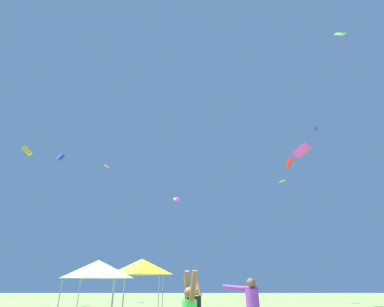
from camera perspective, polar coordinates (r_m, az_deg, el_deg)
The scene contains 11 objects.
canopy_tent_white at distance 16.04m, azimuth -18.75°, elevation -21.49°, with size 2.65×2.65×2.83m.
canopy_tent_yellow at distance 20.86m, azimuth -10.26°, elevation -21.83°, with size 3.08×3.08×3.30m.
kite_blue_delta at distance 41.31m, azimuth 24.14°, elevation 4.68°, with size 0.61×0.79×0.62m.
kite_red_box at distance 32.23m, azimuth 19.30°, elevation -1.86°, with size 0.84×1.19×2.45m.
kite_lime_diamond at distance 27.50m, azimuth 28.09°, elevation 20.80°, with size 0.87×0.83×2.26m.
kite_lime_delta at distance 36.37m, azimuth 17.94°, elevation -5.32°, with size 1.01×1.02×0.37m.
kite_magenta_delta at distance 27.92m, azimuth -3.14°, elevation -9.24°, with size 0.71×0.56×0.55m.
kite_blue_box at distance 34.67m, azimuth -25.34°, elevation -0.74°, with size 0.71×0.90×1.02m.
kite_magenta_box at distance 21.83m, azimuth 21.59°, elevation 0.65°, with size 1.21×1.25×0.94m.
kite_pink_delta at distance 38.65m, azimuth -17.11°, elevation -2.49°, with size 0.99×1.01×1.60m.
kite_yellow_box at distance 34.93m, azimuth -30.70°, elevation 0.52°, with size 1.17×0.83×1.06m.
Camera 1 is at (-0.03, -6.82, 1.70)m, focal length 26.05 mm.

